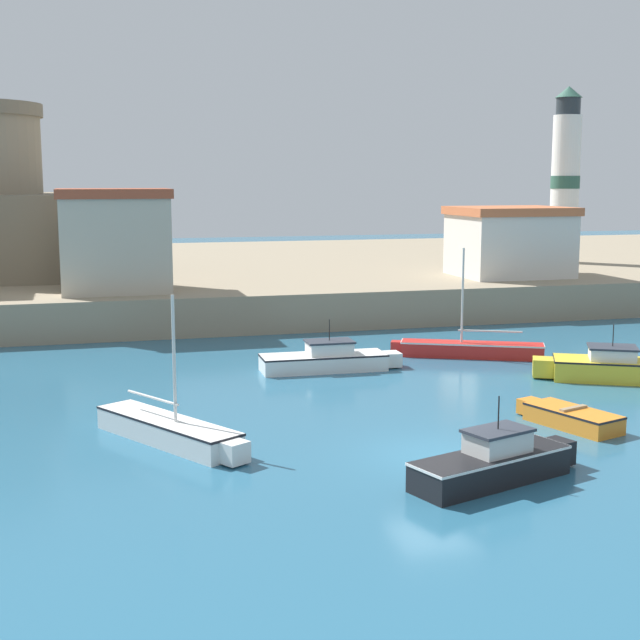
{
  "coord_description": "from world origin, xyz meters",
  "views": [
    {
      "loc": [
        -9.86,
        -23.48,
        8.04
      ],
      "look_at": [
        0.1,
        13.27,
        2.0
      ],
      "focal_mm": 50.0,
      "sensor_mm": 36.0,
      "label": 1
    }
  ],
  "objects_px": {
    "sailboat_white_0": "(170,430)",
    "lighthouse": "(565,178)",
    "motorboat_yellow_6": "(613,367)",
    "harbor_shed_far_end": "(510,241)",
    "motorboat_white_7": "(328,359)",
    "motorboat_black_4": "(495,462)",
    "harbor_shed_mid_row": "(115,240)",
    "sailboat_red_8": "(469,349)",
    "dinghy_orange_3": "(570,417)"
  },
  "relations": [
    {
      "from": "sailboat_white_0",
      "to": "lighthouse",
      "type": "xyz_separation_m",
      "value": [
        31.39,
        30.92,
        7.69
      ]
    },
    {
      "from": "motorboat_yellow_6",
      "to": "harbor_shed_far_end",
      "type": "height_order",
      "value": "harbor_shed_far_end"
    },
    {
      "from": "motorboat_yellow_6",
      "to": "motorboat_white_7",
      "type": "distance_m",
      "value": 11.65
    },
    {
      "from": "motorboat_black_4",
      "to": "harbor_shed_far_end",
      "type": "bearing_deg",
      "value": 62.49
    },
    {
      "from": "harbor_shed_mid_row",
      "to": "harbor_shed_far_end",
      "type": "xyz_separation_m",
      "value": [
        24.0,
        1.41,
        -0.6
      ]
    },
    {
      "from": "motorboat_black_4",
      "to": "sailboat_red_8",
      "type": "xyz_separation_m",
      "value": [
        6.48,
        15.77,
        -0.15
      ]
    },
    {
      "from": "harbor_shed_far_end",
      "to": "sailboat_red_8",
      "type": "bearing_deg",
      "value": -122.93
    },
    {
      "from": "motorboat_black_4",
      "to": "motorboat_yellow_6",
      "type": "height_order",
      "value": "motorboat_black_4"
    },
    {
      "from": "sailboat_white_0",
      "to": "motorboat_white_7",
      "type": "relative_size",
      "value": 0.99
    },
    {
      "from": "harbor_shed_far_end",
      "to": "motorboat_black_4",
      "type": "bearing_deg",
      "value": -117.51
    },
    {
      "from": "motorboat_black_4",
      "to": "harbor_shed_mid_row",
      "type": "xyz_separation_m",
      "value": [
        -8.67,
        28.03,
        4.28
      ]
    },
    {
      "from": "motorboat_white_7",
      "to": "lighthouse",
      "type": "bearing_deg",
      "value": 42.72
    },
    {
      "from": "sailboat_red_8",
      "to": "sailboat_white_0",
      "type": "bearing_deg",
      "value": -145.71
    },
    {
      "from": "sailboat_white_0",
      "to": "motorboat_yellow_6",
      "type": "xyz_separation_m",
      "value": [
        18.12,
        4.03,
        0.13
      ]
    },
    {
      "from": "sailboat_white_0",
      "to": "harbor_shed_far_end",
      "type": "bearing_deg",
      "value": 45.23
    },
    {
      "from": "dinghy_orange_3",
      "to": "harbor_shed_mid_row",
      "type": "distance_m",
      "value": 27.65
    },
    {
      "from": "sailboat_white_0",
      "to": "motorboat_black_4",
      "type": "relative_size",
      "value": 1.12
    },
    {
      "from": "motorboat_black_4",
      "to": "sailboat_white_0",
      "type": "bearing_deg",
      "value": 143.98
    },
    {
      "from": "motorboat_white_7",
      "to": "harbor_shed_far_end",
      "type": "distance_m",
      "value": 21.95
    },
    {
      "from": "motorboat_white_7",
      "to": "sailboat_red_8",
      "type": "bearing_deg",
      "value": 8.34
    },
    {
      "from": "dinghy_orange_3",
      "to": "motorboat_yellow_6",
      "type": "distance_m",
      "value": 7.66
    },
    {
      "from": "motorboat_white_7",
      "to": "sailboat_white_0",
      "type": "bearing_deg",
      "value": -130.27
    },
    {
      "from": "lighthouse",
      "to": "harbor_shed_far_end",
      "type": "relative_size",
      "value": 1.83
    },
    {
      "from": "motorboat_yellow_6",
      "to": "lighthouse",
      "type": "xyz_separation_m",
      "value": [
        13.27,
        26.89,
        7.55
      ]
    },
    {
      "from": "sailboat_white_0",
      "to": "motorboat_white_7",
      "type": "distance_m",
      "value": 11.64
    },
    {
      "from": "motorboat_yellow_6",
      "to": "sailboat_red_8",
      "type": "distance_m",
      "value": 6.89
    },
    {
      "from": "dinghy_orange_3",
      "to": "lighthouse",
      "type": "distance_m",
      "value": 38.18
    },
    {
      "from": "motorboat_white_7",
      "to": "harbor_shed_mid_row",
      "type": "relative_size",
      "value": 1.03
    },
    {
      "from": "motorboat_white_7",
      "to": "harbor_shed_far_end",
      "type": "height_order",
      "value": "harbor_shed_far_end"
    },
    {
      "from": "dinghy_orange_3",
      "to": "motorboat_black_4",
      "type": "xyz_separation_m",
      "value": [
        -4.81,
        -4.31,
        0.21
      ]
    },
    {
      "from": "dinghy_orange_3",
      "to": "lighthouse",
      "type": "xyz_separation_m",
      "value": [
        18.52,
        32.47,
        7.77
      ]
    },
    {
      "from": "motorboat_white_7",
      "to": "motorboat_yellow_6",
      "type": "bearing_deg",
      "value": -24.62
    },
    {
      "from": "harbor_shed_far_end",
      "to": "motorboat_white_7",
      "type": "bearing_deg",
      "value": -137.18
    },
    {
      "from": "dinghy_orange_3",
      "to": "motorboat_white_7",
      "type": "relative_size",
      "value": 0.64
    },
    {
      "from": "dinghy_orange_3",
      "to": "harbor_shed_far_end",
      "type": "xyz_separation_m",
      "value": [
        10.52,
        25.13,
        3.9
      ]
    },
    {
      "from": "dinghy_orange_3",
      "to": "sailboat_red_8",
      "type": "height_order",
      "value": "sailboat_red_8"
    },
    {
      "from": "motorboat_yellow_6",
      "to": "sailboat_red_8",
      "type": "bearing_deg",
      "value": 121.34
    },
    {
      "from": "sailboat_white_0",
      "to": "dinghy_orange_3",
      "type": "distance_m",
      "value": 12.96
    },
    {
      "from": "motorboat_white_7",
      "to": "sailboat_red_8",
      "type": "relative_size",
      "value": 0.92
    },
    {
      "from": "sailboat_white_0",
      "to": "motorboat_white_7",
      "type": "height_order",
      "value": "sailboat_white_0"
    },
    {
      "from": "motorboat_black_4",
      "to": "sailboat_red_8",
      "type": "relative_size",
      "value": 0.82
    },
    {
      "from": "sailboat_white_0",
      "to": "harbor_shed_mid_row",
      "type": "xyz_separation_m",
      "value": [
        -0.61,
        22.18,
        4.41
      ]
    },
    {
      "from": "dinghy_orange_3",
      "to": "sailboat_red_8",
      "type": "relative_size",
      "value": 0.59
    },
    {
      "from": "dinghy_orange_3",
      "to": "harbor_shed_far_end",
      "type": "relative_size",
      "value": 0.58
    },
    {
      "from": "motorboat_yellow_6",
      "to": "motorboat_white_7",
      "type": "relative_size",
      "value": 0.97
    },
    {
      "from": "sailboat_red_8",
      "to": "motorboat_white_7",
      "type": "bearing_deg",
      "value": -171.66
    },
    {
      "from": "sailboat_white_0",
      "to": "sailboat_red_8",
      "type": "height_order",
      "value": "sailboat_red_8"
    },
    {
      "from": "motorboat_yellow_6",
      "to": "lighthouse",
      "type": "height_order",
      "value": "lighthouse"
    },
    {
      "from": "dinghy_orange_3",
      "to": "motorboat_yellow_6",
      "type": "height_order",
      "value": "motorboat_yellow_6"
    },
    {
      "from": "motorboat_white_7",
      "to": "harbor_shed_mid_row",
      "type": "distance_m",
      "value": 16.18
    }
  ]
}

